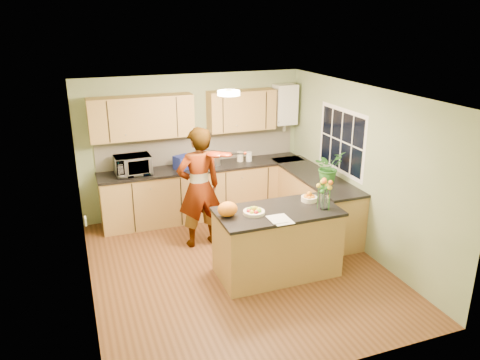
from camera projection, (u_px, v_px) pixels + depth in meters
name	position (u px, v px, depth m)	size (l,w,h in m)	color
floor	(237.00, 267.00, 6.75)	(4.50, 4.50, 0.00)	#553118
ceiling	(236.00, 93.00, 5.91)	(4.00, 4.50, 0.02)	white
wall_back	(193.00, 145.00, 8.32)	(4.00, 0.02, 2.50)	gray
wall_front	(319.00, 264.00, 4.34)	(4.00, 0.02, 2.50)	gray
wall_left	(82.00, 206.00, 5.67)	(0.02, 4.50, 2.50)	gray
wall_right	(362.00, 170.00, 6.99)	(0.02, 4.50, 2.50)	gray
back_counter	(205.00, 191.00, 8.34)	(3.64, 0.62, 0.94)	#A17C40
right_counter	(314.00, 201.00, 7.90)	(0.62, 2.24, 0.94)	#A17C40
splashback	(199.00, 148.00, 8.35)	(3.60, 0.02, 0.52)	white
upper_cabinets	(185.00, 114.00, 7.91)	(3.20, 0.34, 0.70)	#A17C40
boiler	(285.00, 104.00, 8.52)	(0.40, 0.30, 0.86)	white
window_right	(341.00, 141.00, 7.42)	(0.01, 1.30, 1.05)	white
light_switch	(86.00, 221.00, 5.13)	(0.02, 0.09, 0.09)	white
ceiling_lamp	(229.00, 93.00, 6.19)	(0.30, 0.30, 0.07)	#FFEABF
peninsula_island	(277.00, 242.00, 6.44)	(1.67, 0.86, 0.96)	#A17C40
fruit_dish	(254.00, 211.00, 6.16)	(0.29, 0.29, 0.10)	#F4E7C3
orange_bowl	(309.00, 197.00, 6.58)	(0.23, 0.23, 0.13)	#F4E7C3
flower_vase	(325.00, 187.00, 6.22)	(0.26, 0.26, 0.49)	silver
orange_bag	(228.00, 209.00, 6.06)	(0.26, 0.22, 0.20)	orange
papers	(281.00, 219.00, 5.98)	(0.25, 0.34, 0.01)	white
violinist	(199.00, 188.00, 7.13)	(0.69, 0.45, 1.90)	tan
violin	(215.00, 154.00, 6.81)	(0.62, 0.25, 0.12)	#4C1704
microwave	(133.00, 165.00, 7.70)	(0.58, 0.39, 0.32)	white
blue_box	(183.00, 162.00, 8.01)	(0.29, 0.21, 0.23)	navy
kettle	(216.00, 159.00, 8.20)	(0.14, 0.14, 0.27)	silver
jar_cream	(240.00, 156.00, 8.42)	(0.12, 0.12, 0.18)	#F4E7C3
jar_white	(249.00, 157.00, 8.44)	(0.11, 0.11, 0.17)	white
potted_plant	(328.00, 167.00, 7.32)	(0.45, 0.39, 0.50)	#2E7627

